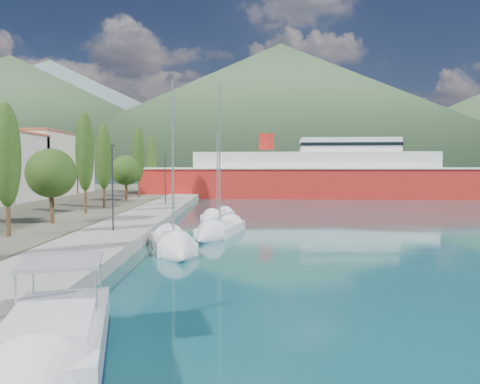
{
  "coord_description": "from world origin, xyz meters",
  "views": [
    {
      "loc": [
        -0.34,
        -19.44,
        5.25
      ],
      "look_at": [
        0.0,
        14.0,
        3.5
      ],
      "focal_mm": 35.0,
      "sensor_mm": 36.0,
      "label": 1
    }
  ],
  "objects": [
    {
      "name": "ground",
      "position": [
        0.0,
        120.0,
        0.0
      ],
      "size": [
        1400.0,
        1400.0,
        0.0
      ],
      "primitive_type": "plane",
      "color": "#124B52"
    },
    {
      "name": "quay",
      "position": [
        -9.0,
        26.0,
        0.4
      ],
      "size": [
        5.0,
        88.0,
        0.8
      ],
      "primitive_type": "cube",
      "color": "gray",
      "rests_on": "ground"
    },
    {
      "name": "hills_near",
      "position": [
        98.04,
        372.5,
        49.18
      ],
      "size": [
        1010.0,
        520.0,
        115.0
      ],
      "color": "#3A5634",
      "rests_on": "ground"
    },
    {
      "name": "lamp_posts",
      "position": [
        -9.0,
        15.11,
        4.08
      ],
      "size": [
        0.15,
        45.64,
        6.06
      ],
      "color": "#2D2D33",
      "rests_on": "quay"
    },
    {
      "name": "tree_row",
      "position": [
        -15.31,
        32.9,
        5.78
      ],
      "size": [
        4.08,
        63.59,
        10.87
      ],
      "color": "#47301E",
      "rests_on": "land_strip"
    },
    {
      "name": "sailboat_mid",
      "position": [
        -2.0,
        15.33,
        0.31
      ],
      "size": [
        4.51,
        9.25,
        12.87
      ],
      "color": "silver",
      "rests_on": "ground"
    },
    {
      "name": "sailboat_near",
      "position": [
        -3.92,
        8.69,
        0.31
      ],
      "size": [
        4.24,
        8.44,
        11.64
      ],
      "color": "silver",
      "rests_on": "ground"
    },
    {
      "name": "sailboat_far",
      "position": [
        -2.53,
        26.59,
        0.28
      ],
      "size": [
        3.91,
        6.82,
        9.56
      ],
      "color": "silver",
      "rests_on": "ground"
    },
    {
      "name": "ferry",
      "position": [
        13.67,
        63.13,
        3.62
      ],
      "size": [
        60.73,
        17.95,
        11.89
      ],
      "color": "red",
      "rests_on": "ground"
    },
    {
      "name": "hills_far",
      "position": [
        138.59,
        618.73,
        77.39
      ],
      "size": [
        1480.0,
        900.0,
        180.0
      ],
      "color": "slate",
      "rests_on": "ground"
    },
    {
      "name": "motor_cruiser",
      "position": [
        -4.72,
        -8.94,
        0.54
      ],
      "size": [
        4.52,
        9.25,
        3.28
      ],
      "color": "black",
      "rests_on": "ground"
    }
  ]
}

